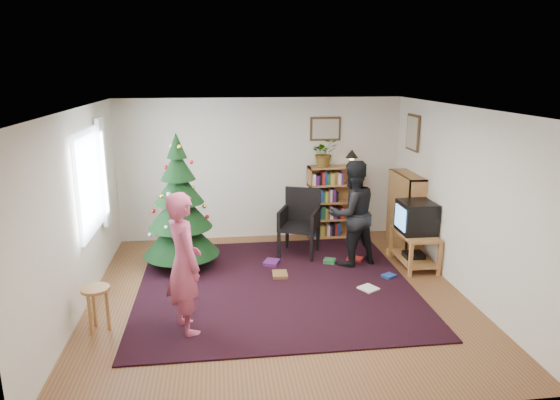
{
  "coord_description": "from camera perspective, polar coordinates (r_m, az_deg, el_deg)",
  "views": [
    {
      "loc": [
        -0.75,
        -6.18,
        2.97
      ],
      "look_at": [
        0.14,
        0.87,
        1.1
      ],
      "focal_mm": 32.0,
      "sensor_mm": 36.0,
      "label": 1
    }
  ],
  "objects": [
    {
      "name": "tv_stand",
      "position": [
        8.01,
        15.09,
        -5.08
      ],
      "size": [
        0.5,
        0.9,
        0.55
      ],
      "color": "#B67641",
      "rests_on": "floor"
    },
    {
      "name": "person_standing",
      "position": [
        5.8,
        -10.91,
        -7.12
      ],
      "size": [
        0.61,
        0.72,
        1.67
      ],
      "primitive_type": "imported",
      "rotation": [
        0.0,
        0.0,
        1.98
      ],
      "color": "#BB4A6D",
      "rests_on": "rug"
    },
    {
      "name": "stool",
      "position": [
        6.23,
        -20.29,
        -10.4
      ],
      "size": [
        0.33,
        0.33,
        0.54
      ],
      "color": "#B67641",
      "rests_on": "floor"
    },
    {
      "name": "bookshelf_back",
      "position": [
        9.06,
        6.19,
        -0.1
      ],
      "size": [
        0.95,
        0.3,
        1.3
      ],
      "color": "#B67641",
      "rests_on": "floor"
    },
    {
      "name": "wall_right",
      "position": [
        7.19,
        19.94,
        0.0
      ],
      "size": [
        0.02,
        5.0,
        2.5
      ],
      "primitive_type": "cube",
      "color": "silver",
      "rests_on": "floor"
    },
    {
      "name": "table_lamp",
      "position": [
        8.96,
        8.21,
        5.14
      ],
      "size": [
        0.22,
        0.22,
        0.3
      ],
      "color": "#A57F33",
      "rests_on": "bookshelf_back"
    },
    {
      "name": "picture_right",
      "position": [
        8.62,
        14.97,
        7.44
      ],
      "size": [
        0.03,
        0.5,
        0.6
      ],
      "color": "#4C3319",
      "rests_on": "wall_right"
    },
    {
      "name": "wall_left",
      "position": [
        6.65,
        -22.17,
        -1.37
      ],
      "size": [
        0.02,
        5.0,
        2.5
      ],
      "primitive_type": "cube",
      "color": "silver",
      "rests_on": "floor"
    },
    {
      "name": "curtain",
      "position": [
        7.8,
        -19.5,
        3.03
      ],
      "size": [
        0.06,
        0.35,
        1.6
      ],
      "primitive_type": "cube",
      "color": "white",
      "rests_on": "wall_left"
    },
    {
      "name": "crt_tv",
      "position": [
        7.87,
        15.3,
        -1.9
      ],
      "size": [
        0.51,
        0.55,
        0.48
      ],
      "color": "black",
      "rests_on": "tv_stand"
    },
    {
      "name": "picture_back",
      "position": [
        8.92,
        5.21,
        8.1
      ],
      "size": [
        0.55,
        0.03,
        0.42
      ],
      "color": "#4C3319",
      "rests_on": "wall_back"
    },
    {
      "name": "rug",
      "position": [
        7.16,
        -0.53,
        -9.67
      ],
      "size": [
        3.8,
        3.6,
        0.02
      ],
      "primitive_type": "cube",
      "color": "black",
      "rests_on": "floor"
    },
    {
      "name": "christmas_tree",
      "position": [
        7.66,
        -11.37,
        -1.5
      ],
      "size": [
        1.15,
        1.15,
        2.08
      ],
      "rotation": [
        0.0,
        0.0,
        0.15
      ],
      "color": "#3F2816",
      "rests_on": "rug"
    },
    {
      "name": "armchair",
      "position": [
        8.19,
        2.06,
        -2.18
      ],
      "size": [
        0.77,
        0.79,
        1.08
      ],
      "rotation": [
        0.0,
        0.0,
        -0.39
      ],
      "color": "black",
      "rests_on": "rug"
    },
    {
      "name": "wall_back",
      "position": [
        8.88,
        -2.21,
        3.55
      ],
      "size": [
        5.0,
        0.02,
        2.5
      ],
      "primitive_type": "cube",
      "color": "silver",
      "rests_on": "floor"
    },
    {
      "name": "potted_plant",
      "position": [
        8.84,
        5.08,
        5.41
      ],
      "size": [
        0.48,
        0.43,
        0.49
      ],
      "primitive_type": "imported",
      "rotation": [
        0.0,
        0.0,
        0.1
      ],
      "color": "gray",
      "rests_on": "bookshelf_back"
    },
    {
      "name": "window_pane",
      "position": [
        7.15,
        -20.95,
        1.88
      ],
      "size": [
        0.04,
        1.2,
        1.4
      ],
      "primitive_type": "cube",
      "color": "silver",
      "rests_on": "wall_left"
    },
    {
      "name": "person_by_chair",
      "position": [
        7.72,
        8.22,
        -1.55
      ],
      "size": [
        0.95,
        0.84,
        1.65
      ],
      "primitive_type": "imported",
      "rotation": [
        0.0,
        0.0,
        3.44
      ],
      "color": "black",
      "rests_on": "rug"
    },
    {
      "name": "floor_clutter",
      "position": [
        7.75,
        6.96,
        -7.59
      ],
      "size": [
        2.22,
        1.49,
        0.08
      ],
      "color": "#A51E19",
      "rests_on": "rug"
    },
    {
      "name": "ceiling",
      "position": [
        6.24,
        -0.26,
        10.42
      ],
      "size": [
        5.0,
        5.0,
        0.0
      ],
      "primitive_type": "plane",
      "rotation": [
        3.14,
        0.0,
        0.0
      ],
      "color": "white",
      "rests_on": "wall_back"
    },
    {
      "name": "floor",
      "position": [
        6.9,
        -0.23,
        -10.77
      ],
      "size": [
        5.0,
        5.0,
        0.0
      ],
      "primitive_type": "plane",
      "color": "brown",
      "rests_on": "ground"
    },
    {
      "name": "wall_front",
      "position": [
        4.13,
        4.04,
        -9.89
      ],
      "size": [
        5.0,
        0.02,
        2.5
      ],
      "primitive_type": "cube",
      "color": "silver",
      "rests_on": "floor"
    },
    {
      "name": "bookshelf_right",
      "position": [
        8.62,
        14.12,
        -1.25
      ],
      "size": [
        0.3,
        0.95,
        1.3
      ],
      "rotation": [
        0.0,
        0.0,
        1.57
      ],
      "color": "#B67641",
      "rests_on": "floor"
    }
  ]
}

